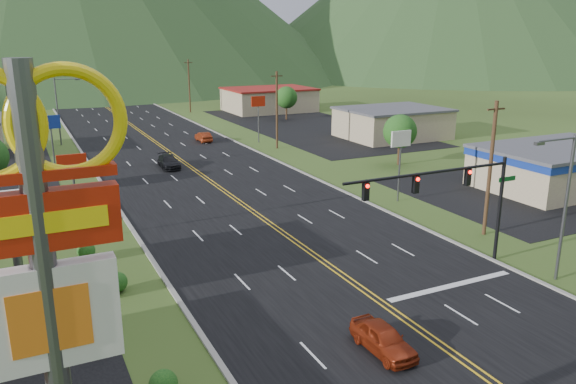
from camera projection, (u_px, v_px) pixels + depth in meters
name	position (u px, v px, depth m)	size (l,w,h in m)	color
pylon_sign	(44.00, 266.00, 13.00)	(4.32, 0.60, 14.00)	#59595E
traffic_signal	(454.00, 190.00, 34.35)	(13.10, 0.43, 7.00)	black
streetlight_east	(563.00, 199.00, 32.91)	(3.28, 0.25, 9.00)	#59595E
streetlight_west	(60.00, 107.00, 75.22)	(3.28, 0.25, 9.00)	#59595E
building_east_near	(560.00, 165.00, 54.62)	(15.40, 10.40, 4.10)	tan
building_east_mid	(392.00, 123.00, 81.46)	(14.40, 11.40, 4.30)	tan
building_east_far	(269.00, 99.00, 110.05)	(16.40, 12.40, 4.50)	tan
pole_sign_west_a	(73.00, 173.00, 39.65)	(2.00, 0.18, 6.40)	#59595E
pole_sign_west_b	(51.00, 128.00, 58.70)	(2.00, 0.18, 6.40)	#59595E
pole_sign_east_a	(401.00, 146.00, 49.30)	(2.00, 0.18, 6.40)	#59595E
pole_sign_east_b	(258.00, 106.00, 77.00)	(2.00, 0.18, 6.40)	#59595E
tree_east_a	(400.00, 131.00, 63.80)	(3.84, 3.84, 5.82)	#382314
tree_east_b	(286.00, 97.00, 98.38)	(3.84, 3.84, 5.82)	#382314
utility_pole_a	(490.00, 168.00, 40.83)	(1.60, 0.28, 10.00)	#382314
utility_pole_b	(277.00, 109.00, 72.86)	(1.60, 0.28, 10.00)	#382314
utility_pole_c	(189.00, 85.00, 107.49)	(1.60, 0.28, 10.00)	#382314
utility_pole_d	(144.00, 73.00, 142.12)	(1.60, 0.28, 10.00)	#382314
car_red_near	(383.00, 339.00, 26.36)	(1.58, 3.94, 1.34)	maroon
car_dark_mid	(169.00, 162.00, 62.99)	(1.94, 4.77, 1.38)	black
car_red_far	(203.00, 137.00, 78.58)	(1.41, 4.04, 1.33)	maroon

